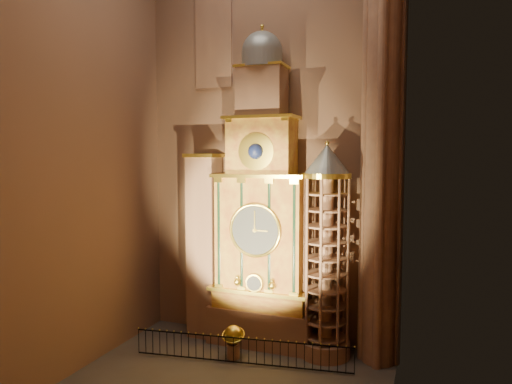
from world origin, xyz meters
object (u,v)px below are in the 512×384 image
at_px(portrait_tower, 204,245).
at_px(stair_turret, 326,253).
at_px(celestial_globe, 233,339).
at_px(iron_railing, 241,351).
at_px(astronomical_clock, 262,220).

bearing_deg(portrait_tower, stair_turret, -2.33).
bearing_deg(celestial_globe, iron_railing, -39.94).
relative_size(portrait_tower, iron_railing, 0.96).
bearing_deg(stair_turret, iron_railing, -145.19).
relative_size(astronomical_clock, portrait_tower, 1.64).
bearing_deg(celestial_globe, stair_turret, 24.82).
bearing_deg(portrait_tower, celestial_globe, -39.39).
distance_m(astronomical_clock, iron_railing, 6.58).
distance_m(stair_turret, iron_railing, 6.30).
height_order(astronomical_clock, celestial_globe, astronomical_clock).
height_order(portrait_tower, stair_turret, stair_turret).
relative_size(celestial_globe, iron_railing, 0.16).
distance_m(astronomical_clock, portrait_tower, 3.73).
xyz_separation_m(celestial_globe, iron_railing, (0.64, -0.53, -0.31)).
distance_m(astronomical_clock, celestial_globe, 6.13).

